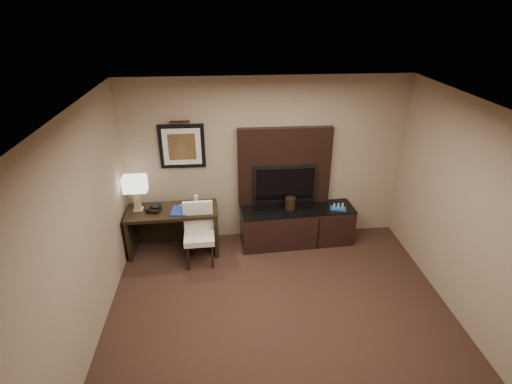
{
  "coord_description": "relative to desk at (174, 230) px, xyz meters",
  "views": [
    {
      "loc": [
        -0.66,
        -3.43,
        3.73
      ],
      "look_at": [
        -0.21,
        1.8,
        1.15
      ],
      "focal_mm": 28.0,
      "sensor_mm": 36.0,
      "label": 1
    }
  ],
  "objects": [
    {
      "name": "wall_left",
      "position": [
        -0.75,
        -2.1,
        0.97
      ],
      "size": [
        0.01,
        5.0,
        2.7
      ],
      "primitive_type": "cube",
      "color": "gray",
      "rests_on": "floor"
    },
    {
      "name": "tv_wall_panel",
      "position": [
        1.8,
        0.34,
        0.89
      ],
      "size": [
        1.5,
        0.12,
        1.3
      ],
      "primitive_type": "cube",
      "color": "black",
      "rests_on": "wall_back"
    },
    {
      "name": "tv",
      "position": [
        1.8,
        0.24,
        0.64
      ],
      "size": [
        1.0,
        0.08,
        0.6
      ],
      "primitive_type": "cube",
      "color": "black",
      "rests_on": "tv_wall_panel"
    },
    {
      "name": "minibar_tray",
      "position": [
        2.65,
        0.01,
        0.3
      ],
      "size": [
        0.27,
        0.2,
        0.09
      ],
      "primitive_type": null,
      "rotation": [
        0.0,
        0.0,
        -0.26
      ],
      "color": "#18529F",
      "rests_on": "credenza"
    },
    {
      "name": "desk_phone",
      "position": [
        -0.27,
        -0.03,
        0.42
      ],
      "size": [
        0.23,
        0.21,
        0.1
      ],
      "primitive_type": null,
      "rotation": [
        0.0,
        0.0,
        -0.22
      ],
      "color": "black",
      "rests_on": "desk"
    },
    {
      "name": "water_bottle",
      "position": [
        0.38,
        0.07,
        0.47
      ],
      "size": [
        0.08,
        0.08,
        0.19
      ],
      "primitive_type": "cylinder",
      "rotation": [
        0.0,
        0.0,
        0.25
      ],
      "color": "silver",
      "rests_on": "desk"
    },
    {
      "name": "floor",
      "position": [
        1.5,
        -2.1,
        -0.38
      ],
      "size": [
        4.5,
        5.0,
        0.01
      ],
      "primitive_type": "cube",
      "color": "#311C16",
      "rests_on": "ground"
    },
    {
      "name": "picture_light",
      "position": [
        0.2,
        0.34,
        1.67
      ],
      "size": [
        0.04,
        0.04,
        0.3
      ],
      "primitive_type": "cylinder",
      "color": "#3D1F13",
      "rests_on": "wall_back"
    },
    {
      "name": "wall_back",
      "position": [
        1.5,
        0.4,
        0.97
      ],
      "size": [
        4.5,
        0.01,
        2.7
      ],
      "primitive_type": "cube",
      "color": "gray",
      "rests_on": "floor"
    },
    {
      "name": "credenza",
      "position": [
        2.0,
        0.07,
        -0.06
      ],
      "size": [
        1.86,
        0.62,
        0.63
      ],
      "primitive_type": "cube",
      "rotation": [
        0.0,
        0.0,
        0.06
      ],
      "color": "black",
      "rests_on": "floor"
    },
    {
      "name": "artwork",
      "position": [
        0.2,
        0.38,
        1.27
      ],
      "size": [
        0.7,
        0.04,
        0.7
      ],
      "primitive_type": "cube",
      "color": "black",
      "rests_on": "wall_back"
    },
    {
      "name": "table_lamp",
      "position": [
        -0.51,
        0.04,
        0.64
      ],
      "size": [
        0.34,
        0.22,
        0.52
      ],
      "primitive_type": null,
      "rotation": [
        0.0,
        0.0,
        0.11
      ],
      "color": "tan",
      "rests_on": "desk"
    },
    {
      "name": "wall_right",
      "position": [
        3.75,
        -2.1,
        0.97
      ],
      "size": [
        0.01,
        5.0,
        2.7
      ],
      "primitive_type": "cube",
      "color": "gray",
      "rests_on": "floor"
    },
    {
      "name": "ice_bucket",
      "position": [
        1.88,
        0.1,
        0.35
      ],
      "size": [
        0.2,
        0.2,
        0.19
      ],
      "primitive_type": "cylinder",
      "rotation": [
        0.0,
        0.0,
        -0.17
      ],
      "color": "black",
      "rests_on": "credenza"
    },
    {
      "name": "ceiling",
      "position": [
        1.5,
        -2.1,
        2.32
      ],
      "size": [
        4.5,
        5.0,
        0.01
      ],
      "primitive_type": "cube",
      "color": "silver",
      "rests_on": "wall_back"
    },
    {
      "name": "blue_folder",
      "position": [
        0.12,
        -0.06,
        0.39
      ],
      "size": [
        0.25,
        0.33,
        0.02
      ],
      "primitive_type": "cube",
      "rotation": [
        0.0,
        0.0,
        -0.06
      ],
      "color": "#172F98",
      "rests_on": "desk"
    },
    {
      "name": "book",
      "position": [
        0.11,
        -0.01,
        0.48
      ],
      "size": [
        0.14,
        0.09,
        0.21
      ],
      "primitive_type": "imported",
      "rotation": [
        0.0,
        0.0,
        0.5
      ],
      "color": "tan",
      "rests_on": "desk"
    },
    {
      "name": "desk",
      "position": [
        0.0,
        0.0,
        0.0
      ],
      "size": [
        1.43,
        0.66,
        0.75
      ],
      "primitive_type": "cube",
      "rotation": [
        0.0,
        0.0,
        0.05
      ],
      "color": "black",
      "rests_on": "floor"
    },
    {
      "name": "desk_chair",
      "position": [
        0.42,
        -0.37,
        0.09
      ],
      "size": [
        0.47,
        0.54,
        0.94
      ],
      "primitive_type": null,
      "rotation": [
        0.0,
        0.0,
        0.04
      ],
      "color": "#ECE1C5",
      "rests_on": "floor"
    }
  ]
}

